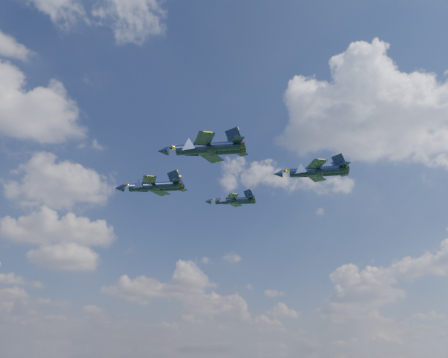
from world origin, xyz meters
TOP-DOWN VIEW (x-y plane):
  - jet_lead at (-12.64, 13.92)m, footprint 15.85×13.77m
  - jet_left at (-12.48, -11.90)m, footprint 15.75×13.52m
  - jet_right at (10.05, 15.84)m, footprint 12.89×11.06m
  - jet_slot at (13.48, -11.04)m, footprint 14.87×13.66m

SIDE VIEW (x-z plane):
  - jet_left at x=-12.48m, z-range 61.27..65.28m
  - jet_lead at x=-12.64m, z-range 62.38..66.44m
  - jet_slot at x=13.48m, z-range 62.50..66.39m
  - jet_right at x=10.05m, z-range 63.75..67.03m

